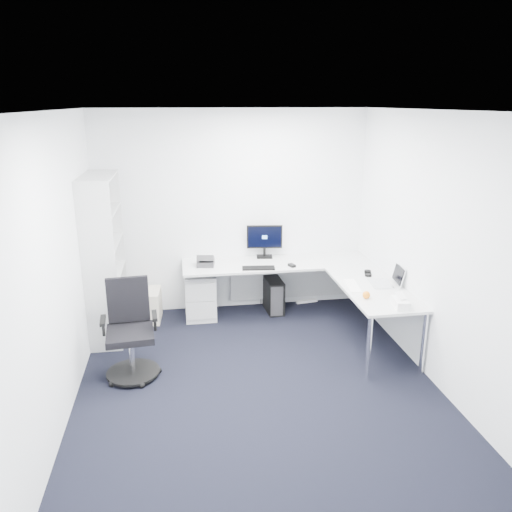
{
  "coord_description": "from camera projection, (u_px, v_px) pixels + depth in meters",
  "views": [
    {
      "loc": [
        -0.72,
        -4.44,
        2.77
      ],
      "look_at": [
        0.15,
        1.05,
        1.05
      ],
      "focal_mm": 35.0,
      "sensor_mm": 36.0,
      "label": 1
    }
  ],
  "objects": [
    {
      "name": "wall_right",
      "position": [
        435.0,
        250.0,
        4.98
      ],
      "size": [
        0.02,
        4.2,
        2.7
      ],
      "primitive_type": "cube",
      "color": "white",
      "rests_on": "ground"
    },
    {
      "name": "white_keyboard",
      "position": [
        353.0,
        286.0,
        5.76
      ],
      "size": [
        0.18,
        0.45,
        0.01
      ],
      "primitive_type": "cube",
      "rotation": [
        0.0,
        0.0,
        -0.13
      ],
      "color": "white",
      "rests_on": "l_desk"
    },
    {
      "name": "orange_fruit",
      "position": [
        366.0,
        295.0,
        5.39
      ],
      "size": [
        0.08,
        0.08,
        0.08
      ],
      "primitive_type": "sphere",
      "color": "orange",
      "rests_on": "l_desk"
    },
    {
      "name": "wall_back",
      "position": [
        233.0,
        212.0,
        6.69
      ],
      "size": [
        3.6,
        0.02,
        2.7
      ],
      "primitive_type": "cube",
      "color": "white",
      "rests_on": "ground"
    },
    {
      "name": "laptop",
      "position": [
        381.0,
        275.0,
        5.78
      ],
      "size": [
        0.37,
        0.36,
        0.24
      ],
      "primitive_type": null,
      "rotation": [
        0.0,
        0.0,
        -0.12
      ],
      "color": "silver",
      "rests_on": "l_desk"
    },
    {
      "name": "desk_phone",
      "position": [
        206.0,
        260.0,
        6.46
      ],
      "size": [
        0.25,
        0.25,
        0.15
      ],
      "primitive_type": null,
      "rotation": [
        0.0,
        0.0,
        -0.15
      ],
      "color": "#2E2D30",
      "rests_on": "l_desk"
    },
    {
      "name": "mouse",
      "position": [
        292.0,
        265.0,
        6.44
      ],
      "size": [
        0.09,
        0.12,
        0.03
      ],
      "primitive_type": "cube",
      "rotation": [
        0.0,
        0.0,
        0.34
      ],
      "color": "black",
      "rests_on": "l_desk"
    },
    {
      "name": "black_pc_tower",
      "position": [
        274.0,
        295.0,
        6.86
      ],
      "size": [
        0.23,
        0.48,
        0.46
      ],
      "primitive_type": "cube",
      "rotation": [
        0.0,
        0.0,
        0.05
      ],
      "color": "black",
      "rests_on": "ground"
    },
    {
      "name": "wall_left",
      "position": [
        59.0,
        268.0,
        4.45
      ],
      "size": [
        0.02,
        4.2,
        2.7
      ],
      "primitive_type": "cube",
      "color": "white",
      "rests_on": "ground"
    },
    {
      "name": "tissue_box",
      "position": [
        400.0,
        303.0,
        5.17
      ],
      "size": [
        0.16,
        0.27,
        0.09
      ],
      "primitive_type": "cube",
      "rotation": [
        0.0,
        0.0,
        -0.13
      ],
      "color": "white",
      "rests_on": "l_desk"
    },
    {
      "name": "ground",
      "position": [
        258.0,
        384.0,
        5.11
      ],
      "size": [
        4.2,
        4.2,
        0.0
      ],
      "primitive_type": "plane",
      "color": "black"
    },
    {
      "name": "wall_front",
      "position": [
        318.0,
        373.0,
        2.73
      ],
      "size": [
        3.6,
        0.02,
        2.7
      ],
      "primitive_type": "cube",
      "color": "white",
      "rests_on": "ground"
    },
    {
      "name": "beige_pc_tower",
      "position": [
        153.0,
        305.0,
        6.57
      ],
      "size": [
        0.22,
        0.45,
        0.41
      ],
      "primitive_type": "cube",
      "rotation": [
        0.0,
        0.0,
        -0.07
      ],
      "color": "beige",
      "rests_on": "ground"
    },
    {
      "name": "bookshelf",
      "position": [
        104.0,
        258.0,
        5.95
      ],
      "size": [
        0.38,
        0.99,
        1.98
      ],
      "primitive_type": null,
      "color": "silver",
      "rests_on": "ground"
    },
    {
      "name": "power_strip",
      "position": [
        307.0,
        301.0,
        7.2
      ],
      "size": [
        0.32,
        0.1,
        0.04
      ],
      "primitive_type": "cube",
      "rotation": [
        0.0,
        0.0,
        0.14
      ],
      "color": "white",
      "rests_on": "ground"
    },
    {
      "name": "drawer_pedestal",
      "position": [
        200.0,
        295.0,
        6.65
      ],
      "size": [
        0.4,
        0.5,
        0.61
      ],
      "primitive_type": "cube",
      "color": "silver",
      "rests_on": "ground"
    },
    {
      "name": "task_chair",
      "position": [
        130.0,
        332.0,
        5.11
      ],
      "size": [
        0.62,
        0.62,
        1.03
      ],
      "primitive_type": null,
      "rotation": [
        0.0,
        0.0,
        0.08
      ],
      "color": "black",
      "rests_on": "ground"
    },
    {
      "name": "monitor",
      "position": [
        265.0,
        241.0,
        6.76
      ],
      "size": [
        0.5,
        0.22,
        0.46
      ],
      "primitive_type": null,
      "rotation": [
        0.0,
        0.0,
        -0.13
      ],
      "color": "black",
      "rests_on": "l_desk"
    },
    {
      "name": "black_keyboard",
      "position": [
        259.0,
        268.0,
        6.36
      ],
      "size": [
        0.43,
        0.19,
        0.02
      ],
      "primitive_type": "cube",
      "rotation": [
        0.0,
        0.0,
        -0.11
      ],
      "color": "black",
      "rests_on": "l_desk"
    },
    {
      "name": "headphones",
      "position": [
        368.0,
        272.0,
        6.15
      ],
      "size": [
        0.18,
        0.22,
        0.05
      ],
      "primitive_type": null,
      "rotation": [
        0.0,
        0.0,
        -0.31
      ],
      "color": "black",
      "rests_on": "l_desk"
    },
    {
      "name": "l_desk",
      "position": [
        282.0,
        297.0,
        6.41
      ],
      "size": [
        2.51,
        1.4,
        0.73
      ],
      "primitive_type": null,
      "color": "silver",
      "rests_on": "ground"
    },
    {
      "name": "ceiling",
      "position": [
        258.0,
        110.0,
        4.31
      ],
      "size": [
        4.2,
        4.2,
        0.0
      ],
      "primitive_type": "plane",
      "color": "white"
    }
  ]
}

